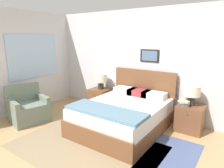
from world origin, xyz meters
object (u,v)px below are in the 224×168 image
at_px(bed, 124,115).
at_px(nightstand_near_window, 100,99).
at_px(table_lamp_by_door, 192,92).
at_px(nightstand_by_door, 190,118).
at_px(armchair, 28,109).
at_px(table_lamp_near_window, 101,79).

height_order(bed, nightstand_near_window, bed).
bearing_deg(table_lamp_by_door, bed, -148.05).
distance_m(nightstand_by_door, table_lamp_by_door, 0.56).
bearing_deg(armchair, nightstand_by_door, 129.37).
distance_m(nightstand_near_window, table_lamp_by_door, 2.44).
height_order(armchair, nightstand_by_door, armchair).
bearing_deg(bed, nightstand_by_door, 31.10).
relative_size(armchair, nightstand_by_door, 1.66).
bearing_deg(nightstand_by_door, table_lamp_by_door, 144.75).
bearing_deg(nightstand_near_window, bed, -31.10).
bearing_deg(bed, armchair, -156.08).
bearing_deg(nightstand_near_window, nightstand_by_door, 0.00).
height_order(bed, table_lamp_by_door, bed).
distance_m(armchair, nightstand_near_window, 1.85).
distance_m(bed, armchair, 2.26).
xyz_separation_m(nightstand_near_window, table_lamp_near_window, (0.02, 0.01, 0.56)).
bearing_deg(table_lamp_by_door, armchair, -153.02).
bearing_deg(nightstand_by_door, table_lamp_near_window, 179.69).
xyz_separation_m(nightstand_by_door, table_lamp_near_window, (-2.37, 0.01, 0.56)).
height_order(nightstand_near_window, table_lamp_by_door, table_lamp_by_door).
bearing_deg(armchair, bed, 126.63).
bearing_deg(bed, nightstand_near_window, 148.90).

